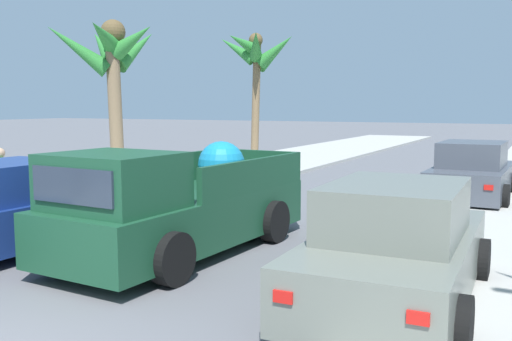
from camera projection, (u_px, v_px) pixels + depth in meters
name	position (u px, v px, depth m)	size (l,w,h in m)	color
sidewalk_left	(181.00, 182.00, 18.10)	(4.83, 60.00, 0.12)	#B2AFA8
curb_left	(209.00, 184.00, 17.64)	(0.16, 60.00, 0.10)	silver
pickup_truck	(176.00, 207.00, 9.39)	(2.42, 5.30, 1.84)	#19472D
car_left_near	(472.00, 173.00, 14.85)	(2.09, 4.29, 1.54)	#474C56
car_left_mid	(396.00, 248.00, 7.05)	(2.10, 4.29, 1.54)	slate
palm_tree_right_fore	(111.00, 57.00, 17.55)	(3.23, 3.36, 5.09)	#846B4C
palm_tree_right_back	(257.00, 55.00, 24.18)	(3.55, 3.74, 5.59)	brown
pedestrian	(1.00, 180.00, 11.97)	(0.57, 0.44, 1.59)	gray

